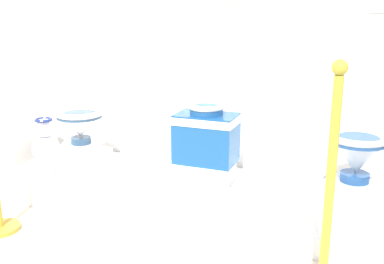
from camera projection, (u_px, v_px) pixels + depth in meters
display_platform at (201, 195)px, 3.06m from camera, size 2.82×0.91×0.12m
plinth_block_squat_floral at (82, 158)px, 3.41m from camera, size 0.34×0.30×0.13m
antique_toilet_squat_floral at (80, 125)px, 3.35m from camera, size 0.34×0.34×0.30m
plinth_block_pale_glazed at (206, 173)px, 3.07m from camera, size 0.30×0.39×0.16m
antique_toilet_pale_glazed at (206, 133)px, 3.00m from camera, size 0.40×0.26×0.39m
plinth_block_central_ornate at (353, 196)px, 2.77m from camera, size 0.35×0.32×0.10m
antique_toilet_central_ornate at (357, 156)px, 2.70m from camera, size 0.35×0.35×0.34m
info_placard_third at (378, 1)px, 2.82m from camera, size 0.14×0.01×0.13m
decorative_vase_spare at (46, 147)px, 3.77m from camera, size 0.22×0.22×0.40m
stanchion_post_near_right at (326, 231)px, 1.94m from camera, size 0.23×0.23×1.07m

